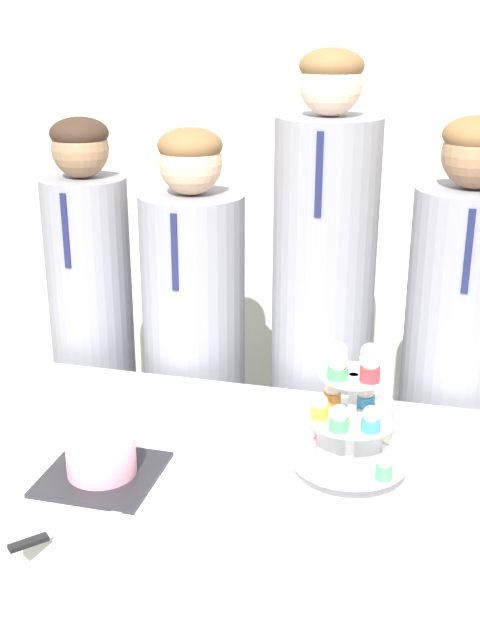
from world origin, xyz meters
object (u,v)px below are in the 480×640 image
Objects in this scene: student_0 at (94,353)px; student_2 at (321,351)px; round_cake at (101,456)px; cake_knife at (51,535)px; student_3 at (452,389)px; student_1 at (195,370)px; cupcake_stand at (352,416)px.

student_0 is 0.88× the size of student_2.
round_cake is at bearing -64.24° from student_0.
student_2 is (0.38, 0.98, 0.04)m from cake_knife.
cake_knife is 1.04m from student_0.
student_1 is at bearing -180.00° from student_3.
cupcake_stand is at bearing 14.00° from round_cake.
round_cake is at bearing -88.44° from student_1.
student_2 is (0.37, 0.75, -0.01)m from round_cake.
student_3 is (0.39, -0.00, -0.08)m from student_2.
student_1 is at bearing 42.67° from cake_knife.
student_1 reaches higher than cake_knife.
student_1 reaches higher than cupcake_stand.
student_1 is (0.34, 0.00, -0.02)m from student_0.
student_3 reaches higher than student_1.
cupcake_stand is at bearing -110.01° from student_3.
student_0 is (-0.36, 0.75, -0.09)m from round_cake.
student_3 is (0.78, 0.00, 0.03)m from student_1.
cake_knife is 0.15× the size of student_1.
student_3 is at bearing -0.00° from student_2.
round_cake is 0.83m from student_0.
student_0 is 1.01× the size of student_1.
cake_knife is 0.14× the size of student_0.
cake_knife is at bearing -70.21° from student_0.
cupcake_stand is 0.68m from student_3.
cake_knife is 0.68m from cupcake_stand.
round_cake is 0.17× the size of student_3.
round_cake is 0.76m from student_1.
cake_knife is 1.05m from student_2.
cake_knife is at bearing -89.29° from student_1.
cupcake_stand reaches higher than cake_knife.
student_1 is (-0.01, 0.98, -0.07)m from cake_knife.
student_3 is at bearing 0.00° from student_1.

